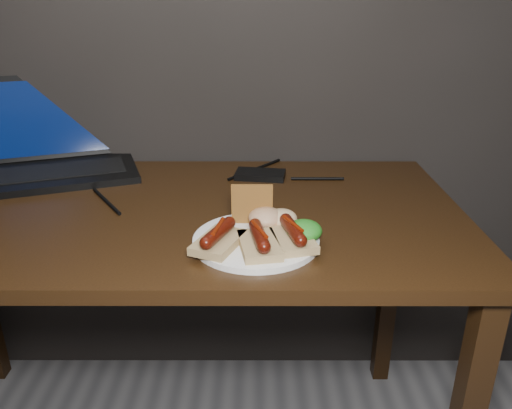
% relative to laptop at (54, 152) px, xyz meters
% --- Properties ---
extents(desk, '(1.40, 0.70, 0.75)m').
position_rel_laptop_xyz_m(desk, '(0.33, -0.26, -0.14)').
color(desk, black).
rests_on(desk, ground).
extents(laptop, '(0.50, 0.45, 0.25)m').
position_rel_laptop_xyz_m(laptop, '(0.00, 0.00, 0.00)').
color(laptop, black).
rests_on(laptop, desk).
extents(hard_drive, '(0.14, 0.09, 0.02)m').
position_rel_laptop_xyz_m(hard_drive, '(0.57, -0.06, -0.05)').
color(hard_drive, black).
rests_on(hard_drive, desk).
extents(desk_cables, '(0.90, 0.40, 0.01)m').
position_rel_laptop_xyz_m(desk_cables, '(0.33, -0.11, -0.05)').
color(desk_cables, black).
rests_on(desk_cables, desk).
extents(plate, '(0.31, 0.31, 0.01)m').
position_rel_laptop_xyz_m(plate, '(0.56, -0.44, -0.05)').
color(plate, white).
rests_on(plate, desk).
extents(bread_sausage_left, '(0.11, 0.13, 0.04)m').
position_rel_laptop_xyz_m(bread_sausage_left, '(0.48, -0.48, -0.03)').
color(bread_sausage_left, tan).
rests_on(bread_sausage_left, plate).
extents(bread_sausage_center, '(0.09, 0.13, 0.04)m').
position_rel_laptop_xyz_m(bread_sausage_center, '(0.56, -0.49, -0.03)').
color(bread_sausage_center, tan).
rests_on(bread_sausage_center, plate).
extents(bread_sausage_right, '(0.09, 0.13, 0.04)m').
position_rel_laptop_xyz_m(bread_sausage_right, '(0.63, -0.46, -0.03)').
color(bread_sausage_right, tan).
rests_on(bread_sausage_right, plate).
extents(crispbread, '(0.08, 0.01, 0.08)m').
position_rel_laptop_xyz_m(crispbread, '(0.55, -0.37, 0.00)').
color(crispbread, '#A9682E').
rests_on(crispbread, plate).
extents(salad_greens, '(0.07, 0.07, 0.04)m').
position_rel_laptop_xyz_m(salad_greens, '(0.65, -0.45, -0.02)').
color(salad_greens, '#115711').
rests_on(salad_greens, plate).
extents(salsa_mound, '(0.07, 0.07, 0.04)m').
position_rel_laptop_xyz_m(salsa_mound, '(0.58, -0.39, -0.02)').
color(salsa_mound, maroon).
rests_on(salsa_mound, plate).
extents(coleslaw_mound, '(0.06, 0.06, 0.04)m').
position_rel_laptop_xyz_m(coleslaw_mound, '(0.61, -0.39, -0.02)').
color(coleslaw_mound, beige).
rests_on(coleslaw_mound, plate).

